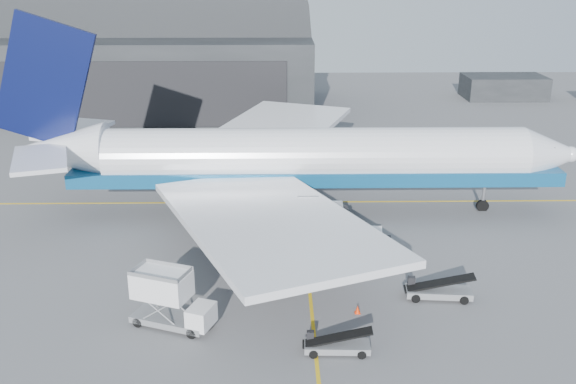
{
  "coord_description": "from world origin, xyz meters",
  "views": [
    {
      "loc": [
        -2.3,
        -41.18,
        23.27
      ],
      "look_at": [
        -1.47,
        10.63,
        4.5
      ],
      "focal_mm": 40.0,
      "sensor_mm": 36.0,
      "label": 1
    }
  ],
  "objects_px": {
    "catering_truck": "(169,300)",
    "pushback_tug": "(365,244)",
    "belt_loader_a": "(336,345)",
    "airliner": "(292,159)",
    "belt_loader_b": "(438,291)"
  },
  "relations": [
    {
      "from": "belt_loader_b",
      "to": "catering_truck",
      "type": "bearing_deg",
      "value": -164.59
    },
    {
      "from": "airliner",
      "to": "pushback_tug",
      "type": "xyz_separation_m",
      "value": [
        5.99,
        -9.47,
        -4.63
      ]
    },
    {
      "from": "airliner",
      "to": "belt_loader_a",
      "type": "bearing_deg",
      "value": -84.57
    },
    {
      "from": "catering_truck",
      "to": "pushback_tug",
      "type": "relative_size",
      "value": 1.24
    },
    {
      "from": "pushback_tug",
      "to": "belt_loader_a",
      "type": "xyz_separation_m",
      "value": [
        -3.7,
        -14.6,
        -0.28
      ]
    },
    {
      "from": "airliner",
      "to": "pushback_tug",
      "type": "bearing_deg",
      "value": -57.67
    },
    {
      "from": "airliner",
      "to": "pushback_tug",
      "type": "distance_m",
      "value": 12.12
    },
    {
      "from": "catering_truck",
      "to": "belt_loader_a",
      "type": "distance_m",
      "value": 11.51
    },
    {
      "from": "catering_truck",
      "to": "pushback_tug",
      "type": "distance_m",
      "value": 18.5
    },
    {
      "from": "airliner",
      "to": "belt_loader_a",
      "type": "relative_size",
      "value": 12.5
    },
    {
      "from": "airliner",
      "to": "catering_truck",
      "type": "height_order",
      "value": "airliner"
    },
    {
      "from": "catering_truck",
      "to": "belt_loader_a",
      "type": "xyz_separation_m",
      "value": [
        10.92,
        -3.33,
        -1.45
      ]
    },
    {
      "from": "airliner",
      "to": "belt_loader_b",
      "type": "height_order",
      "value": "airliner"
    },
    {
      "from": "airliner",
      "to": "belt_loader_b",
      "type": "distance_m",
      "value": 20.69
    },
    {
      "from": "pushback_tug",
      "to": "belt_loader_b",
      "type": "bearing_deg",
      "value": -53.65
    }
  ]
}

